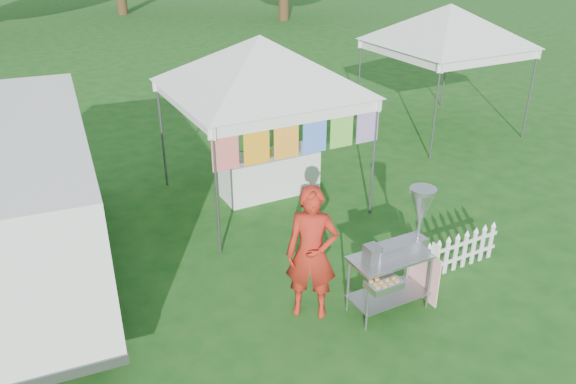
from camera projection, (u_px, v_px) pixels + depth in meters
ground at (372, 298)px, 7.72m from camera, size 120.00×120.00×0.00m
canopy_main at (260, 36)px, 9.21m from camera, size 4.24×4.24×3.45m
canopy_right at (451, 4)px, 12.71m from camera, size 4.24×4.24×3.45m
donut_cart at (404, 243)px, 7.16m from camera, size 1.20×0.82×1.67m
vendor at (312, 254)px, 7.06m from camera, size 0.79×0.73×1.82m
cargo_van at (11, 198)px, 7.76m from camera, size 2.70×5.67×2.28m
picket_fence at (451, 255)px, 8.19m from camera, size 1.80×0.06×0.56m
display_table at (270, 174)px, 10.54m from camera, size 1.80×0.70×0.79m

